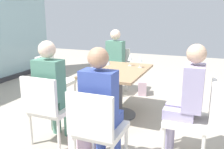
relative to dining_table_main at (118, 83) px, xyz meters
name	(u,v)px	position (x,y,z in m)	size (l,w,h in m)	color
ground_plane	(118,115)	(0.00, 0.00, -0.53)	(12.00, 12.00, 0.00)	#A89E8E
dining_table_main	(118,83)	(0.00, 0.00, 0.00)	(1.21, 0.80, 0.73)	#997551
chair_far_left	(48,106)	(-1.12, 0.46, -0.03)	(0.50, 0.46, 0.87)	silver
chair_far_right	(116,68)	(1.12, 0.46, -0.03)	(0.50, 0.46, 0.87)	silver
chair_front_left	(196,115)	(-0.75, -1.18, -0.03)	(0.46, 0.50, 0.87)	silver
chair_side_end	(97,126)	(-1.39, -0.31, -0.03)	(0.50, 0.46, 0.87)	silver
chair_near_window	(53,77)	(0.00, 1.18, -0.03)	(0.46, 0.51, 0.87)	silver
person_far_left	(53,87)	(-1.01, 0.46, 0.17)	(0.39, 0.34, 1.26)	#4C7F6B
person_far_right	(114,59)	(1.01, 0.46, 0.17)	(0.39, 0.34, 1.26)	#4C7F6B
person_front_left	(187,96)	(-0.75, -1.07, 0.17)	(0.34, 0.39, 1.26)	#9E93B7
person_side_end	(101,103)	(-1.28, -0.31, 0.17)	(0.39, 0.34, 1.26)	#384C9E
wine_glass_0	(100,61)	(-0.07, 0.26, 0.33)	(0.07, 0.07, 0.18)	silver
wine_glass_1	(130,58)	(0.36, -0.07, 0.33)	(0.07, 0.07, 0.18)	silver
wine_glass_2	(108,62)	(-0.10, 0.12, 0.33)	(0.07, 0.07, 0.18)	silver
wine_glass_3	(140,59)	(0.29, -0.26, 0.33)	(0.07, 0.07, 0.18)	silver
coffee_cup	(97,69)	(-0.27, 0.23, 0.25)	(0.08, 0.08, 0.09)	white
cell_phone_on_table	(97,77)	(-0.51, 0.11, 0.21)	(0.07, 0.14, 0.01)	black
handbag_0	(82,139)	(-1.11, 0.02, -0.39)	(0.30, 0.16, 0.28)	beige
handbag_1	(142,87)	(1.15, -0.08, -0.39)	(0.30, 0.16, 0.28)	beige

